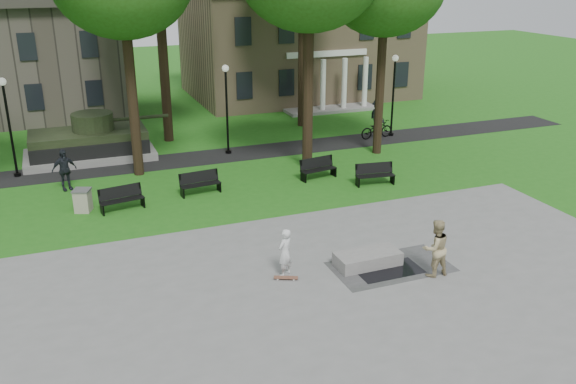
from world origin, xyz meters
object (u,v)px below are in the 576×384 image
Objects in this scene: skateboarder at (285,253)px; trash_bin at (83,200)px; friend_watching at (435,248)px; cyclist at (377,123)px; park_bench_0 at (122,198)px; concrete_block at (368,259)px.

trash_bin is at bearing -86.77° from skateboarder.
cyclist is at bearing -113.85° from friend_watching.
cyclist is 2.37× the size of trash_bin.
park_bench_0 is at bearing 106.21° from cyclist.
concrete_block is at bearing -59.22° from park_bench_0.
skateboarder is 17.62m from cyclist.
cyclist is (10.99, 13.78, 0.09)m from skateboarder.
friend_watching is 1.05× the size of park_bench_0.
park_bench_0 is (-8.77, 9.51, -0.47)m from friend_watching.
trash_bin is at bearing 135.37° from concrete_block.
skateboarder reaches higher than trash_bin.
friend_watching reaches higher than park_bench_0.
friend_watching is 16.81m from cyclist.
concrete_block is at bearing 144.73° from cyclist.
trash_bin is at bearing 154.80° from park_bench_0.
friend_watching is at bearing 152.07° from cyclist.
friend_watching reaches higher than skateboarder.
trash_bin reaches higher than concrete_block.
skateboarder is 0.88× the size of park_bench_0.
cyclist is at bearing 11.09° from park_bench_0.
cyclist is at bearing 18.52° from trash_bin.
park_bench_0 reaches higher than trash_bin.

